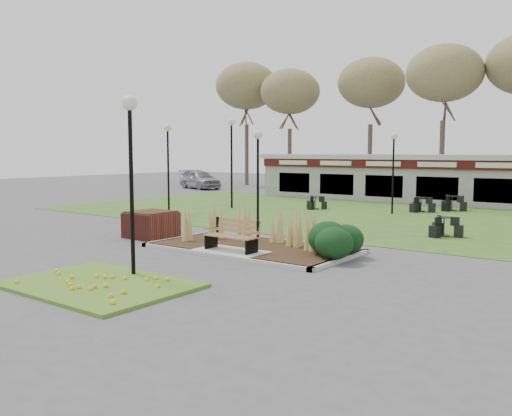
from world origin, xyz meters
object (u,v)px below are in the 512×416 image
Objects in this scene: bistro_set_d at (444,230)px; park_bench at (233,235)px; lamp_post_near_left at (258,160)px; brick_planter at (151,224)px; bistro_set_a at (315,205)px; bistro_set_c at (452,206)px; bistro_set_b at (421,207)px; lamp_post_near_right at (131,146)px; car_silver at (200,179)px; lamp_post_mid_right at (394,155)px; lamp_post_mid_left at (168,149)px; lamp_post_far_left at (231,143)px; food_pavilion at (445,179)px; car_black at (326,186)px; car_blue at (198,178)px.

park_bench is at bearing -118.85° from bistro_set_d.
brick_planter is at bearing -144.94° from lamp_post_near_left.
bistro_set_c reaches higher than bistro_set_a.
brick_planter is 4.47m from lamp_post_near_left.
bistro_set_b is 1.86m from bistro_set_c.
lamp_post_near_right is (-0.09, -3.75, 2.62)m from park_bench.
bistro_set_c is 1.09× the size of bistro_set_d.
car_silver reaches higher than brick_planter.
bistro_set_c is (6.12, 3.54, 0.03)m from bistro_set_a.
lamp_post_near_left is 0.96× the size of lamp_post_mid_right.
lamp_post_mid_left reaches higher than bistro_set_a.
lamp_post_near_left is (-1.27, 2.95, 2.20)m from park_bench.
lamp_post_mid_right is 2.94× the size of bistro_set_b.
lamp_post_far_left reaches higher than lamp_post_mid_left.
lamp_post_near_left reaches higher than food_pavilion.
lamp_post_far_left is 10.86m from car_black.
lamp_post_mid_left is 0.91× the size of lamp_post_far_left.
bistro_set_a is 17.89m from car_silver.
bistro_set_a is 9.10m from car_black.
lamp_post_near_left is at bearing 113.21° from park_bench.
car_blue is (-24.05, 24.31, 0.09)m from park_bench.
bistro_set_c is at bearing 84.58° from park_bench.
food_pavilion is 24.50m from car_blue.
bistro_set_b is at bearing 88.29° from park_bench.
car_silver is (-20.40, 24.50, -2.42)m from lamp_post_near_right.
lamp_post_near_left is 0.89× the size of car_black.
lamp_post_near_left is 31.30m from car_blue.
lamp_post_near_right is at bearing -47.70° from lamp_post_mid_left.
car_silver is at bearing 158.55° from lamp_post_mid_right.
lamp_post_near_left is 2.72× the size of bistro_set_c.
lamp_post_near_right is at bearing -46.22° from brick_planter.
lamp_post_near_right is 0.95× the size of car_silver.
lamp_post_far_left reaches higher than lamp_post_mid_right.
car_black is 0.91× the size of car_blue.
lamp_post_mid_left is at bearing 157.04° from lamp_post_near_left.
brick_planter is 1.17× the size of bistro_set_d.
car_blue is at bearing 95.44° from car_black.
bistro_set_d is (13.23, 0.85, -2.96)m from lamp_post_mid_left.
lamp_post_near_right is (4.31, -4.50, 2.73)m from brick_planter.
lamp_post_mid_left is 23.41m from car_blue.
lamp_post_near_right reaches higher than car_silver.
lamp_post_far_left is at bearing -161.33° from car_black.
car_silver is at bearing 108.37° from car_black.
park_bench is at bearing -50.49° from lamp_post_far_left.
brick_planter reaches higher than bistro_set_d.
lamp_post_near_left is 2.81× the size of bistro_set_b.
lamp_post_far_left is 12.03m from bistro_set_c.
lamp_post_mid_right is at bearing -93.11° from food_pavilion.
park_bench is 1.13× the size of brick_planter.
lamp_post_near_left reaches higher than bistro_set_b.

